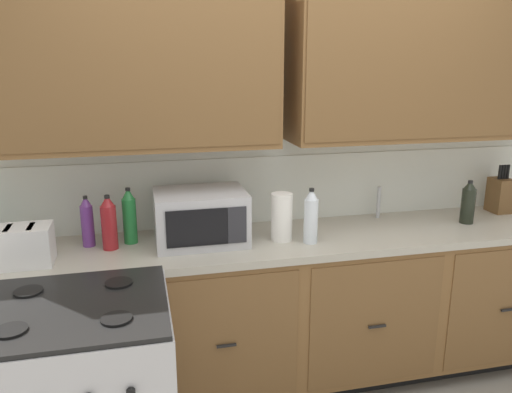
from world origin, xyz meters
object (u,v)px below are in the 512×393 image
microwave (200,217)px  bottle_dark (468,202)px  bottle_green (129,216)px  bottle_red (109,223)px  toaster (21,246)px  paper_towel_roll (282,217)px  knife_block (500,194)px  bottle_clear (311,216)px  bottle_violet (87,222)px

microwave → bottle_dark: 1.60m
microwave → bottle_green: (-0.37, 0.07, 0.01)m
bottle_red → microwave: bearing=-0.4°
toaster → bottle_dark: bottle_dark is taller
paper_towel_roll → bottle_dark: size_ratio=0.99×
toaster → knife_block: knife_block is taller
paper_towel_roll → bottle_red: bottle_red is taller
knife_block → microwave: bearing=-176.5°
knife_block → bottle_red: knife_block is taller
bottle_red → bottle_clear: bottle_clear is taller
paper_towel_roll → bottle_green: 0.81m
bottle_dark → bottle_red: size_ratio=0.91×
knife_block → bottle_red: size_ratio=1.08×
paper_towel_roll → bottle_violet: (-1.01, 0.14, 0.00)m
bottle_violet → paper_towel_roll: bearing=-8.1°
bottle_green → bottle_violet: bearing=179.6°
knife_block → bottle_clear: knife_block is taller
toaster → paper_towel_roll: size_ratio=1.08×
bottle_green → bottle_clear: size_ratio=1.01×
paper_towel_roll → bottle_red: (-0.90, 0.07, 0.01)m
bottle_green → bottle_clear: bottle_green is taller
knife_block → bottle_dark: size_ratio=1.18×
microwave → bottle_dark: bearing=-1.4°
bottle_green → bottle_red: bearing=-146.0°
bottle_dark → bottle_red: bottle_red is taller
toaster → bottle_green: bottle_green is taller
knife_block → bottle_violet: (-2.53, -0.04, 0.02)m
paper_towel_roll → bottle_dark: bearing=1.5°
bottle_red → bottle_clear: bearing=-8.2°
paper_towel_roll → bottle_violet: bottle_violet is taller
knife_block → bottle_green: 2.31m
bottle_clear → bottle_green: bearing=166.9°
knife_block → bottle_green: size_ratio=1.02×
microwave → toaster: microwave is taller
knife_block → bottle_green: (-2.31, -0.05, 0.03)m
bottle_dark → bottle_red: 2.07m
paper_towel_roll → bottle_green: size_ratio=0.86×
bottle_red → bottle_dark: bearing=-1.2°
bottle_red → paper_towel_roll: bearing=-4.7°
bottle_red → bottle_clear: 1.05m
bottle_dark → bottle_violet: 2.18m
bottle_clear → bottle_violet: bearing=169.2°
microwave → bottle_red: 0.47m
microwave → paper_towel_roll: microwave is taller
bottle_dark → bottle_clear: bearing=-174.1°
bottle_red → bottle_violet: bearing=147.9°
toaster → bottle_red: 0.42m
microwave → knife_block: bearing=3.5°
bottle_green → paper_towel_roll: bearing=-10.1°
knife_block → bottle_violet: knife_block is taller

